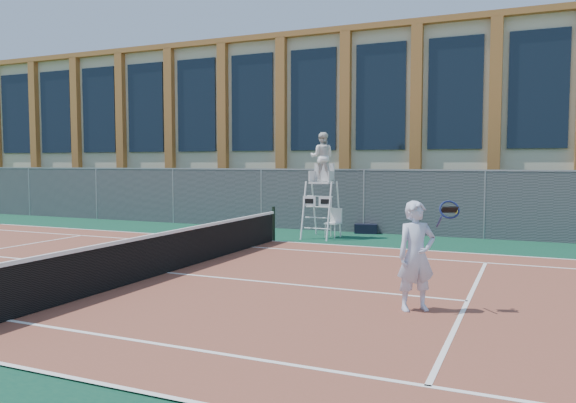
% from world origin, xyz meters
% --- Properties ---
extents(ground, '(120.00, 120.00, 0.00)m').
position_xyz_m(ground, '(0.00, 0.00, 0.00)').
color(ground, '#233814').
extents(apron, '(36.00, 20.00, 0.01)m').
position_xyz_m(apron, '(0.00, 1.00, 0.01)').
color(apron, '#0D3B2B').
rests_on(apron, ground).
extents(tennis_court, '(23.77, 10.97, 0.02)m').
position_xyz_m(tennis_court, '(0.00, 0.00, 0.02)').
color(tennis_court, brown).
rests_on(tennis_court, apron).
extents(tennis_net, '(0.10, 11.30, 1.10)m').
position_xyz_m(tennis_net, '(0.00, 0.00, 0.54)').
color(tennis_net, black).
rests_on(tennis_net, ground).
extents(fence, '(40.00, 0.06, 2.20)m').
position_xyz_m(fence, '(0.00, 8.80, 1.10)').
color(fence, '#595E60').
rests_on(fence, ground).
extents(hedge, '(40.00, 1.40, 2.20)m').
position_xyz_m(hedge, '(0.00, 10.00, 1.10)').
color(hedge, black).
rests_on(hedge, ground).
extents(building, '(45.00, 10.60, 8.22)m').
position_xyz_m(building, '(0.00, 17.95, 4.15)').
color(building, beige).
rests_on(building, ground).
extents(umpire_chair, '(0.97, 1.50, 3.49)m').
position_xyz_m(umpire_chair, '(1.08, 7.05, 2.55)').
color(umpire_chair, white).
rests_on(umpire_chair, ground).
extents(plastic_chair, '(0.52, 0.52, 0.96)m').
position_xyz_m(plastic_chair, '(1.43, 7.28, 0.57)').
color(plastic_chair, silver).
rests_on(plastic_chair, apron).
extents(sports_bag_near, '(0.82, 0.46, 0.33)m').
position_xyz_m(sports_bag_near, '(2.14, 8.60, 0.17)').
color(sports_bag_near, black).
rests_on(sports_bag_near, apron).
extents(sports_bag_far, '(0.58, 0.41, 0.21)m').
position_xyz_m(sports_bag_far, '(3.79, 8.36, 0.12)').
color(sports_bag_far, black).
rests_on(sports_bag_far, apron).
extents(tennis_player, '(1.07, 0.83, 1.82)m').
position_xyz_m(tennis_player, '(5.67, -0.97, 0.94)').
color(tennis_player, silver).
rests_on(tennis_player, tennis_court).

